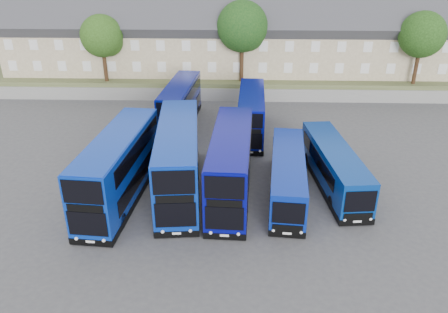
# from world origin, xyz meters

# --- Properties ---
(ground) EXTENTS (120.00, 120.00, 0.00)m
(ground) POSITION_xyz_m (0.00, 0.00, 0.00)
(ground) COLOR #434348
(ground) RESTS_ON ground
(retaining_wall) EXTENTS (70.00, 0.40, 1.50)m
(retaining_wall) POSITION_xyz_m (0.00, 24.00, 0.75)
(retaining_wall) COLOR slate
(retaining_wall) RESTS_ON ground
(earth_bank) EXTENTS (80.00, 20.00, 2.00)m
(earth_bank) POSITION_xyz_m (0.00, 34.00, 1.00)
(earth_bank) COLOR #4A522E
(earth_bank) RESTS_ON ground
(terrace_row) EXTENTS (54.00, 10.40, 11.20)m
(terrace_row) POSITION_xyz_m (0.00, 30.00, 6.60)
(terrace_row) COLOR tan
(terrace_row) RESTS_ON earth_bank
(dd_front_left) EXTENTS (3.67, 12.05, 4.72)m
(dd_front_left) POSITION_xyz_m (-6.66, 1.75, 2.32)
(dd_front_left) COLOR #092FA6
(dd_front_left) RESTS_ON ground
(dd_front_mid) EXTENTS (3.94, 12.55, 4.91)m
(dd_front_mid) POSITION_xyz_m (-2.64, 2.99, 2.42)
(dd_front_mid) COLOR #082EA3
(dd_front_mid) RESTS_ON ground
(dd_front_right) EXTENTS (3.25, 11.79, 4.64)m
(dd_front_right) POSITION_xyz_m (1.16, 2.54, 2.28)
(dd_front_right) COLOR #06097C
(dd_front_right) RESTS_ON ground
(dd_rear_left) EXTENTS (3.26, 10.74, 4.21)m
(dd_rear_left) POSITION_xyz_m (-4.14, 16.23, 2.06)
(dd_rear_left) COLOR navy
(dd_rear_left) RESTS_ON ground
(dd_rear_right) EXTENTS (2.74, 10.34, 4.07)m
(dd_rear_right) POSITION_xyz_m (2.89, 13.92, 2.00)
(dd_rear_right) COLOR #070C8A
(dd_rear_right) RESTS_ON ground
(coach_east_a) EXTENTS (3.31, 11.16, 3.00)m
(coach_east_a) POSITION_xyz_m (5.22, 2.53, 1.47)
(coach_east_a) COLOR #08249B
(coach_east_a) RESTS_ON ground
(coach_east_b) EXTENTS (3.44, 11.28, 3.04)m
(coach_east_b) POSITION_xyz_m (8.81, 4.02, 1.49)
(coach_east_b) COLOR navy
(coach_east_b) RESTS_ON ground
(tree_west) EXTENTS (4.80, 4.80, 7.65)m
(tree_west) POSITION_xyz_m (-13.85, 25.10, 7.05)
(tree_west) COLOR #382314
(tree_west) RESTS_ON earth_bank
(tree_mid) EXTENTS (5.76, 5.76, 9.18)m
(tree_mid) POSITION_xyz_m (2.15, 25.60, 8.07)
(tree_mid) COLOR #382314
(tree_mid) RESTS_ON earth_bank
(tree_east) EXTENTS (5.12, 5.12, 8.16)m
(tree_east) POSITION_xyz_m (22.15, 25.10, 7.39)
(tree_east) COLOR #382314
(tree_east) RESTS_ON earth_bank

